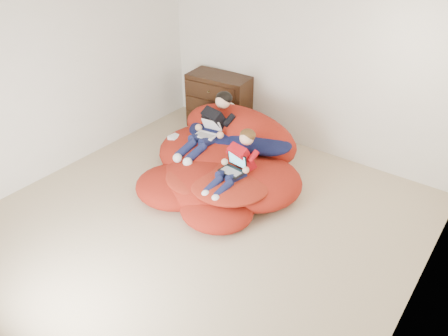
{
  "coord_description": "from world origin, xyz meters",
  "views": [
    {
      "loc": [
        2.79,
        -3.34,
        3.53
      ],
      "look_at": [
        0.13,
        0.27,
        0.7
      ],
      "focal_mm": 35.0,
      "sensor_mm": 36.0,
      "label": 1
    }
  ],
  "objects_px": {
    "younger_boy": "(237,161)",
    "laptop_white": "(208,131)",
    "laptop_black": "(234,166)",
    "dresser": "(219,102)",
    "beanbag_pile": "(224,161)",
    "older_boy": "(212,124)"
  },
  "relations": [
    {
      "from": "younger_boy",
      "to": "laptop_white",
      "type": "height_order",
      "value": "younger_boy"
    },
    {
      "from": "laptop_white",
      "to": "laptop_black",
      "type": "relative_size",
      "value": 1.05
    },
    {
      "from": "dresser",
      "to": "beanbag_pile",
      "type": "relative_size",
      "value": 0.46
    },
    {
      "from": "younger_boy",
      "to": "laptop_white",
      "type": "distance_m",
      "value": 0.9
    },
    {
      "from": "beanbag_pile",
      "to": "younger_boy",
      "type": "bearing_deg",
      "value": -36.69
    },
    {
      "from": "dresser",
      "to": "laptop_white",
      "type": "height_order",
      "value": "dresser"
    },
    {
      "from": "beanbag_pile",
      "to": "older_boy",
      "type": "relative_size",
      "value": 2.08
    },
    {
      "from": "older_boy",
      "to": "dresser",
      "type": "bearing_deg",
      "value": 122.08
    },
    {
      "from": "older_boy",
      "to": "laptop_black",
      "type": "relative_size",
      "value": 3.48
    },
    {
      "from": "older_boy",
      "to": "laptop_white",
      "type": "xyz_separation_m",
      "value": [
        -0.0,
        -0.08,
        -0.07
      ]
    },
    {
      "from": "dresser",
      "to": "older_boy",
      "type": "bearing_deg",
      "value": -57.92
    },
    {
      "from": "older_boy",
      "to": "younger_boy",
      "type": "height_order",
      "value": "older_boy"
    },
    {
      "from": "older_boy",
      "to": "beanbag_pile",
      "type": "bearing_deg",
      "value": -24.99
    },
    {
      "from": "beanbag_pile",
      "to": "laptop_white",
      "type": "height_order",
      "value": "beanbag_pile"
    },
    {
      "from": "beanbag_pile",
      "to": "younger_boy",
      "type": "height_order",
      "value": "younger_boy"
    },
    {
      "from": "laptop_black",
      "to": "laptop_white",
      "type": "bearing_deg",
      "value": 149.09
    },
    {
      "from": "older_boy",
      "to": "laptop_black",
      "type": "distance_m",
      "value": 0.98
    },
    {
      "from": "beanbag_pile",
      "to": "laptop_black",
      "type": "bearing_deg",
      "value": -40.97
    },
    {
      "from": "dresser",
      "to": "laptop_black",
      "type": "distance_m",
      "value": 2.22
    },
    {
      "from": "older_boy",
      "to": "laptop_white",
      "type": "bearing_deg",
      "value": -90.0
    },
    {
      "from": "beanbag_pile",
      "to": "younger_boy",
      "type": "relative_size",
      "value": 2.52
    },
    {
      "from": "laptop_white",
      "to": "laptop_black",
      "type": "height_order",
      "value": "laptop_white"
    }
  ]
}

